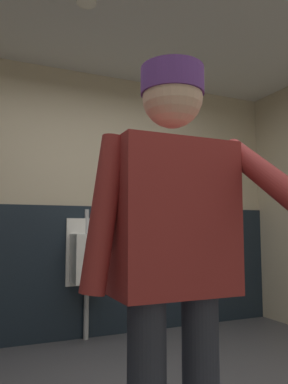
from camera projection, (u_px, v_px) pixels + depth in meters
wall_back at (85, 201)px, 3.75m from camera, size 4.95×0.12×2.66m
wainscot_band_back at (85, 271)px, 3.61m from camera, size 4.35×0.03×1.27m
downlight_far at (86, 1)px, 2.59m from camera, size 0.14×0.14×0.03m
urinal_solo at (89, 257)px, 3.49m from camera, size 0.40×0.34×1.24m
person at (175, 243)px, 1.37m from camera, size 0.68×0.60×1.68m
soap_dispenser at (130, 190)px, 3.85m from camera, size 0.10×0.07×0.18m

